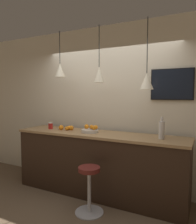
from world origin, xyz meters
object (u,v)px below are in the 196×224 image
Objects in this scene: juice_bottle at (162,130)px; bar_stool at (89,185)px; spread_jar at (51,126)px; fruit_bowl at (90,130)px; mounted_tv at (172,84)px.

bar_stool is at bearing -146.15° from juice_bottle.
juice_bottle is at bearing -0.00° from spread_jar.
mounted_tv is (1.24, 0.39, 0.75)m from fruit_bowl.
mounted_tv reaches higher than bar_stool.
spread_jar is 2.25m from mounted_tv.
juice_bottle reaches higher than spread_jar.
spread_jar is at bearing -179.63° from fruit_bowl.
juice_bottle is 2.70× the size of spread_jar.
fruit_bowl is at bearing 117.62° from bar_stool.
juice_bottle is (0.87, 0.58, 0.77)m from bar_stool.
fruit_bowl is 0.90× the size of juice_bottle.
bar_stool is at bearing -62.38° from fruit_bowl.
bar_stool is 2.33× the size of fruit_bowl.
spread_jar is at bearing 180.00° from juice_bottle.
fruit_bowl reaches higher than spread_jar.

